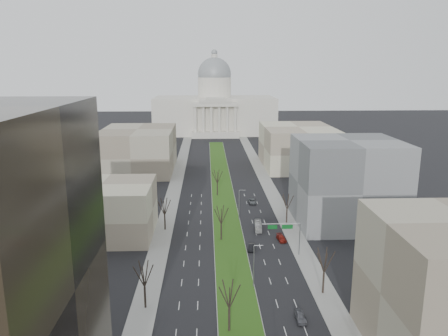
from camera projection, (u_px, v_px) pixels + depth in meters
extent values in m
plane|color=black|center=(223.00, 196.00, 151.94)|extent=(600.00, 600.00, 0.00)
cube|color=#999993|center=(223.00, 196.00, 150.95)|extent=(8.00, 222.00, 0.15)
cube|color=#295215|center=(223.00, 196.00, 150.93)|extent=(7.70, 221.70, 0.06)
cube|color=gray|center=(166.00, 221.00, 126.91)|extent=(5.00, 330.00, 0.15)
cube|color=gray|center=(286.00, 219.00, 128.28)|extent=(5.00, 330.00, 0.15)
cube|color=beige|center=(215.00, 115.00, 295.23)|extent=(80.00, 40.00, 24.00)
cube|color=beige|center=(215.00, 135.00, 275.10)|extent=(30.00, 6.00, 4.00)
cube|color=beige|center=(215.00, 104.00, 270.81)|extent=(28.00, 5.00, 2.50)
cube|color=beige|center=(215.00, 101.00, 270.35)|extent=(20.00, 5.00, 1.80)
cube|color=beige|center=(215.00, 99.00, 269.99)|extent=(12.00, 5.00, 1.60)
cylinder|color=beige|center=(215.00, 88.00, 291.16)|extent=(22.00, 22.00, 14.00)
sphere|color=gray|center=(214.00, 74.00, 289.12)|extent=(22.00, 22.00, 22.00)
cylinder|color=beige|center=(214.00, 57.00, 286.64)|extent=(4.00, 4.00, 4.00)
sphere|color=gray|center=(214.00, 52.00, 285.96)|extent=(4.00, 4.00, 4.00)
cylinder|color=beige|center=(195.00, 119.00, 272.35)|extent=(2.00, 2.00, 16.00)
cylinder|color=beige|center=(203.00, 119.00, 272.55)|extent=(2.00, 2.00, 16.00)
cylinder|color=beige|center=(211.00, 119.00, 272.74)|extent=(2.00, 2.00, 16.00)
cylinder|color=beige|center=(219.00, 119.00, 272.94)|extent=(2.00, 2.00, 16.00)
cylinder|color=beige|center=(227.00, 119.00, 273.14)|extent=(2.00, 2.00, 16.00)
cylinder|color=beige|center=(235.00, 119.00, 273.33)|extent=(2.00, 2.00, 16.00)
cube|color=tan|center=(103.00, 210.00, 115.00)|extent=(26.00, 22.00, 14.00)
cube|color=slate|center=(347.00, 182.00, 123.31)|extent=(28.00, 26.00, 24.00)
cube|color=gray|center=(138.00, 150.00, 187.47)|extent=(30.00, 40.00, 18.00)
cube|color=tan|center=(297.00, 147.00, 195.08)|extent=(30.00, 40.00, 18.00)
cylinder|color=black|center=(145.00, 297.00, 80.70)|extent=(0.40, 0.40, 4.32)
cylinder|color=black|center=(165.00, 223.00, 119.65)|extent=(0.40, 0.40, 4.22)
cylinder|color=black|center=(323.00, 283.00, 85.93)|extent=(0.40, 0.40, 4.42)
cylinder|color=black|center=(287.00, 216.00, 124.91)|extent=(0.40, 0.40, 4.03)
cylinder|color=black|center=(229.00, 320.00, 73.51)|extent=(0.40, 0.40, 4.32)
cylinder|color=black|center=(221.00, 232.00, 112.45)|extent=(0.40, 0.40, 4.32)
cylinder|color=black|center=(217.00, 190.00, 151.38)|extent=(0.40, 0.40, 4.32)
cylinder|color=gray|center=(254.00, 267.00, 87.81)|extent=(0.20, 0.20, 9.00)
cylinder|color=gray|center=(259.00, 245.00, 86.80)|extent=(1.80, 0.12, 0.12)
cylinder|color=gray|center=(239.00, 205.00, 126.74)|extent=(0.20, 0.20, 9.00)
cylinder|color=gray|center=(242.00, 190.00, 125.73)|extent=(1.80, 0.12, 0.12)
cylinder|color=gray|center=(300.00, 239.00, 103.01)|extent=(0.24, 0.24, 8.00)
cylinder|color=gray|center=(281.00, 224.00, 101.93)|extent=(9.00, 0.18, 0.18)
cube|color=#0C591E|center=(287.00, 227.00, 102.24)|extent=(2.60, 0.08, 1.00)
cube|color=#0C591E|center=(272.00, 227.00, 102.11)|extent=(2.20, 0.08, 1.00)
imported|color=#4E4F56|center=(300.00, 317.00, 77.02)|extent=(1.78, 4.32, 1.47)
imported|color=black|center=(251.00, 247.00, 106.82)|extent=(2.07, 4.26, 1.34)
imported|color=maroon|center=(281.00, 238.00, 112.51)|extent=(2.35, 4.72, 1.32)
imported|color=#52565A|center=(252.00, 201.00, 143.23)|extent=(2.28, 4.93, 1.37)
imported|color=silver|center=(258.00, 226.00, 120.21)|extent=(2.24, 7.48, 2.06)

